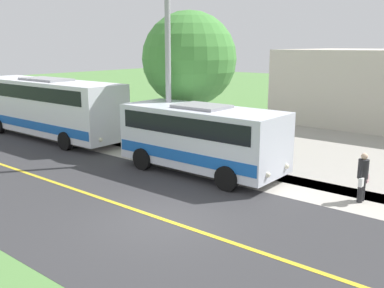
{
  "coord_description": "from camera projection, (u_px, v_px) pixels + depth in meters",
  "views": [
    {
      "loc": [
        8.68,
        8.1,
        5.03
      ],
      "look_at": [
        -3.5,
        -1.82,
        1.4
      ],
      "focal_mm": 40.47,
      "sensor_mm": 36.0,
      "label": 1
    }
  ],
  "objects": [
    {
      "name": "ground_plane",
      "position": [
        165.0,
        220.0,
        12.67
      ],
      "size": [
        120.0,
        120.0,
        0.0
      ],
      "primitive_type": "plane",
      "color": "#548442"
    },
    {
      "name": "road_surface",
      "position": [
        165.0,
        220.0,
        12.67
      ],
      "size": [
        8.0,
        100.0,
        0.01
      ],
      "primitive_type": "cube",
      "color": "#333335",
      "rests_on": "ground"
    },
    {
      "name": "sidewalk",
      "position": [
        257.0,
        178.0,
        16.6
      ],
      "size": [
        2.4,
        100.0,
        0.01
      ],
      "primitive_type": "cube",
      "color": "#B2ADA3",
      "rests_on": "ground"
    },
    {
      "name": "road_centre_line",
      "position": [
        165.0,
        220.0,
        12.67
      ],
      "size": [
        0.16,
        100.0,
        0.0
      ],
      "primitive_type": "cube",
      "color": "gold",
      "rests_on": "ground"
    },
    {
      "name": "shuttle_bus_front",
      "position": [
        202.0,
        135.0,
        17.12
      ],
      "size": [
        2.76,
        6.86,
        2.73
      ],
      "color": "silver",
      "rests_on": "ground"
    },
    {
      "name": "transit_bus_rear",
      "position": [
        48.0,
        105.0,
        23.59
      ],
      "size": [
        2.75,
        10.51,
        3.25
      ],
      "color": "white",
      "rests_on": "ground"
    },
    {
      "name": "pedestrian_with_bags",
      "position": [
        363.0,
        176.0,
        13.97
      ],
      "size": [
        0.72,
        0.34,
        1.64
      ],
      "color": "#262628",
      "rests_on": "ground"
    },
    {
      "name": "street_light_pole",
      "position": [
        166.0,
        53.0,
        17.98
      ],
      "size": [
        1.97,
        0.24,
        8.52
      ],
      "color": "#9E9EA3",
      "rests_on": "ground"
    },
    {
      "name": "tree_curbside",
      "position": [
        189.0,
        59.0,
        20.46
      ],
      "size": [
        4.47,
        4.47,
        6.59
      ],
      "color": "#4C3826",
      "rests_on": "ground"
    }
  ]
}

